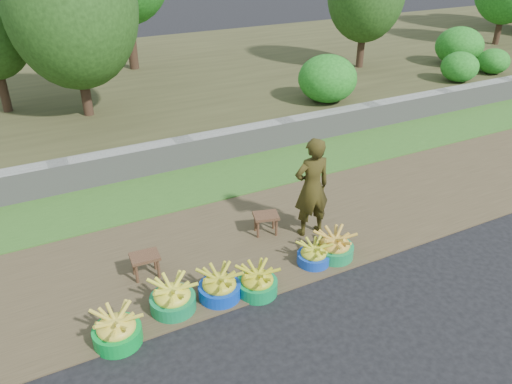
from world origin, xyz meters
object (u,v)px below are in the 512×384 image
basin_f (334,246)px  basin_e (314,255)px  basin_c (219,286)px  stool_left (145,259)px  basin_a (117,329)px  basin_d (257,282)px  basin_b (173,298)px  vendor_woman (312,188)px  stool_right (266,218)px

basin_f → basin_e: bearing=179.4°
basin_c → stool_left: bearing=129.9°
basin_a → basin_d: size_ratio=1.06×
basin_b → vendor_woman: bearing=15.7°
basin_d → basin_f: size_ratio=0.95×
basin_c → basin_a: bearing=-172.8°
basin_b → basin_e: bearing=-0.1°
basin_a → stool_left: 1.16m
basin_a → basin_c: size_ratio=1.02×
basin_b → basin_c: (0.58, -0.05, -0.01)m
vendor_woman → stool_right: bearing=-21.5°
basin_c → stool_left: basin_c is taller
basin_b → basin_f: size_ratio=1.02×
basin_b → basin_e: (2.00, -0.00, -0.03)m
basin_f → basin_c: bearing=-178.4°
basin_f → vendor_woman: vendor_woman is taller
basin_c → basin_e: size_ratio=1.18×
basin_c → stool_right: bearing=40.0°
basin_c → basin_f: size_ratio=0.99×
basin_a → stool_left: (0.62, 0.98, 0.10)m
basin_d → stool_right: size_ratio=1.20×
stool_left → basin_b: bearing=-82.6°
stool_left → stool_right: 1.88m
stool_right → stool_left: bearing=-174.4°
basin_c → stool_right: size_ratio=1.25×
basin_c → basin_e: (1.41, 0.05, -0.03)m
basin_d → basin_e: 0.97m
basin_a → basin_c: (1.30, 0.16, -0.00)m
basin_b → stool_left: bearing=97.4°
basin_e → basin_f: basin_f is taller
vendor_woman → stool_left: bearing=2.0°
basin_c → basin_e: basin_c is taller
basin_a → stool_right: size_ratio=1.27×
basin_b → basin_a: bearing=-163.2°
basin_c → vendor_woman: 2.01m
basin_d → vendor_woman: 1.68m
basin_e → vendor_woman: (0.36, 0.66, 0.63)m
basin_c → stool_right: (1.19, 1.00, 0.10)m
basin_b → stool_right: size_ratio=1.30×
basin_c → basin_e: 1.41m
basin_f → stool_right: (-0.56, 0.95, 0.09)m
stool_right → vendor_woman: 0.82m
basin_e → stool_left: bearing=159.9°
basin_a → basin_b: (0.72, 0.22, 0.00)m
basin_b → stool_left: (-0.10, 0.76, 0.10)m
stool_right → basin_a: bearing=-155.0°
basin_e → stool_right: 0.98m
basin_a → vendor_woman: bearing=15.9°
basin_d → vendor_woman: (1.32, 0.85, 0.61)m
basin_c → basin_f: 1.75m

